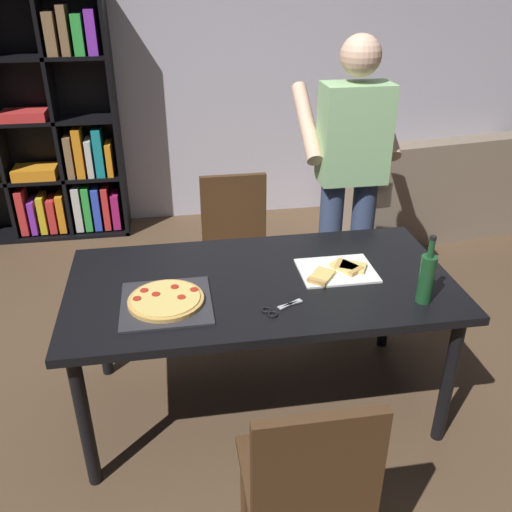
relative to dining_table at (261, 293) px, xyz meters
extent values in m
plane|color=brown|center=(0.00, 0.00, -0.68)|extent=(12.00, 12.00, 0.00)
cube|color=#BCB7C6|center=(0.00, 2.60, 0.72)|extent=(6.40, 0.10, 2.80)
cube|color=black|center=(0.00, 0.00, 0.05)|extent=(1.79, 0.92, 0.04)
cylinder|color=black|center=(-0.82, -0.38, -0.32)|extent=(0.06, 0.06, 0.71)
cylinder|color=black|center=(0.82, -0.38, -0.32)|extent=(0.06, 0.06, 0.71)
cylinder|color=black|center=(-0.82, 0.38, -0.32)|extent=(0.06, 0.06, 0.71)
cylinder|color=black|center=(0.82, 0.38, -0.32)|extent=(0.06, 0.06, 0.71)
cube|color=#472D19|center=(0.00, -0.86, -0.25)|extent=(0.42, 0.42, 0.04)
cube|color=#472D19|center=(0.00, -1.05, 0.00)|extent=(0.42, 0.04, 0.45)
cylinder|color=#472D19|center=(0.18, -0.68, -0.47)|extent=(0.04, 0.04, 0.41)
cylinder|color=#472D19|center=(-0.18, -0.68, -0.47)|extent=(0.04, 0.04, 0.41)
cube|color=#472D19|center=(0.00, 0.86, -0.25)|extent=(0.42, 0.42, 0.04)
cube|color=#472D19|center=(0.00, 1.05, 0.00)|extent=(0.42, 0.04, 0.45)
cylinder|color=#472D19|center=(-0.18, 0.68, -0.47)|extent=(0.04, 0.04, 0.41)
cylinder|color=#472D19|center=(0.18, 0.68, -0.47)|extent=(0.04, 0.04, 0.41)
cylinder|color=#472D19|center=(-0.18, 1.04, -0.47)|extent=(0.04, 0.04, 0.41)
cylinder|color=#472D19|center=(0.18, 1.04, -0.47)|extent=(0.04, 0.04, 0.41)
cube|color=gray|center=(1.90, 2.05, -0.48)|extent=(1.80, 1.08, 0.40)
cube|color=gray|center=(1.95, 1.73, -0.05)|extent=(1.71, 0.44, 0.45)
cube|color=gray|center=(2.66, 2.16, -0.18)|extent=(0.28, 0.86, 0.20)
cube|color=gray|center=(1.14, 1.94, -0.18)|extent=(0.28, 0.86, 0.20)
cube|color=black|center=(-0.79, 2.35, 0.30)|extent=(0.03, 0.35, 1.95)
cube|color=black|center=(-1.47, 2.35, -0.66)|extent=(1.40, 0.35, 0.03)
cube|color=black|center=(-1.47, 2.51, 0.30)|extent=(1.40, 0.03, 1.95)
cube|color=black|center=(-1.47, 2.35, -0.18)|extent=(1.34, 0.29, 0.03)
cube|color=black|center=(-1.47, 2.35, 0.30)|extent=(1.34, 0.29, 0.03)
cube|color=black|center=(-1.47, 2.35, 0.77)|extent=(1.34, 0.29, 0.03)
cube|color=black|center=(-1.25, 2.35, 0.30)|extent=(0.03, 0.29, 1.89)
cube|color=red|center=(-1.63, 2.33, -0.44)|extent=(0.06, 0.22, 0.38)
cube|color=purple|center=(-1.55, 2.33, -0.49)|extent=(0.05, 0.22, 0.28)
cube|color=yellow|center=(-1.47, 2.33, -0.48)|extent=(0.05, 0.22, 0.32)
cube|color=red|center=(-1.39, 2.33, -0.49)|extent=(0.06, 0.22, 0.29)
cube|color=orange|center=(-1.32, 2.33, -0.47)|extent=(0.06, 0.22, 0.32)
cube|color=silver|center=(-1.18, 2.33, -0.44)|extent=(0.06, 0.22, 0.38)
cube|color=green|center=(-1.10, 2.33, -0.44)|extent=(0.06, 0.22, 0.38)
cube|color=blue|center=(-1.02, 2.33, -0.45)|extent=(0.06, 0.22, 0.36)
cube|color=red|center=(-0.95, 2.33, -0.45)|extent=(0.05, 0.22, 0.37)
cube|color=#B21E66|center=(-0.87, 2.33, -0.48)|extent=(0.06, 0.22, 0.30)
cube|color=orange|center=(-1.47, 2.33, -0.12)|extent=(0.34, 0.25, 0.09)
cube|color=olive|center=(-1.18, 2.33, 0.01)|extent=(0.06, 0.22, 0.34)
cube|color=orange|center=(-1.10, 2.33, 0.04)|extent=(0.06, 0.22, 0.40)
cube|color=silver|center=(-1.02, 2.33, -0.01)|extent=(0.05, 0.22, 0.30)
cube|color=teal|center=(-0.95, 2.33, 0.03)|extent=(0.07, 0.22, 0.39)
cube|color=orange|center=(-0.87, 2.33, -0.03)|extent=(0.05, 0.22, 0.27)
cube|color=red|center=(-1.47, 2.33, 0.35)|extent=(0.34, 0.25, 0.07)
cube|color=olive|center=(-1.17, 2.33, 0.93)|extent=(0.08, 0.22, 0.30)
cube|color=olive|center=(-1.07, 2.33, 0.96)|extent=(0.06, 0.22, 0.35)
cube|color=green|center=(-0.98, 2.33, 0.93)|extent=(0.07, 0.22, 0.29)
cube|color=purple|center=(-0.88, 2.33, 0.94)|extent=(0.07, 0.22, 0.32)
cylinder|color=#38476B|center=(0.75, 0.71, -0.20)|extent=(0.14, 0.14, 0.95)
cylinder|color=#38476B|center=(0.55, 0.71, -0.20)|extent=(0.14, 0.14, 0.95)
cube|color=#99CC8C|center=(0.65, 0.71, 0.55)|extent=(0.38, 0.22, 0.55)
sphere|color=#E0B293|center=(0.65, 0.71, 0.96)|extent=(0.22, 0.22, 0.22)
cylinder|color=#E0B293|center=(0.88, 0.89, 0.57)|extent=(0.09, 0.50, 0.39)
cylinder|color=#E0B293|center=(0.42, 0.89, 0.57)|extent=(0.09, 0.50, 0.39)
cube|color=#2D2D33|center=(-0.44, -0.14, 0.08)|extent=(0.39, 0.39, 0.01)
cylinder|color=tan|center=(-0.44, -0.14, 0.09)|extent=(0.33, 0.33, 0.02)
cylinder|color=#EACC6B|center=(-0.44, -0.14, 0.10)|extent=(0.30, 0.30, 0.01)
cylinder|color=#B22819|center=(-0.40, -0.06, 0.11)|extent=(0.04, 0.04, 0.00)
cylinder|color=#B22819|center=(-0.54, -0.06, 0.11)|extent=(0.04, 0.04, 0.00)
cylinder|color=#B22819|center=(-0.48, -0.11, 0.11)|extent=(0.04, 0.04, 0.00)
cylinder|color=#B22819|center=(-0.57, -0.13, 0.11)|extent=(0.04, 0.04, 0.00)
cylinder|color=#B22819|center=(-0.32, -0.09, 0.11)|extent=(0.04, 0.04, 0.00)
cylinder|color=#B22819|center=(-0.38, -0.15, 0.11)|extent=(0.04, 0.04, 0.00)
cube|color=white|center=(0.37, 0.02, 0.08)|extent=(0.36, 0.28, 0.01)
cube|color=#EACC6B|center=(0.44, 0.03, 0.09)|extent=(0.17, 0.15, 0.02)
cube|color=tan|center=(0.39, 0.06, 0.09)|extent=(0.06, 0.09, 0.02)
cube|color=#EACC6B|center=(0.42, 0.02, 0.09)|extent=(0.15, 0.17, 0.02)
cube|color=tan|center=(0.45, -0.03, 0.09)|extent=(0.09, 0.07, 0.02)
cube|color=#EACC6B|center=(0.28, -0.04, 0.09)|extent=(0.16, 0.17, 0.02)
cube|color=tan|center=(0.24, -0.09, 0.09)|extent=(0.09, 0.07, 0.02)
cylinder|color=#194723|center=(0.67, -0.29, 0.18)|extent=(0.07, 0.07, 0.22)
cylinder|color=#194723|center=(0.67, -0.29, 0.33)|extent=(0.03, 0.03, 0.08)
cylinder|color=black|center=(0.67, -0.29, 0.38)|extent=(0.03, 0.03, 0.02)
cube|color=silver|center=(0.09, -0.23, 0.08)|extent=(0.11, 0.07, 0.01)
cube|color=silver|center=(0.09, -0.23, 0.08)|extent=(0.12, 0.05, 0.01)
torus|color=black|center=(-0.02, -0.26, 0.08)|extent=(0.06, 0.06, 0.01)
torus|color=black|center=(0.00, -0.30, 0.08)|extent=(0.06, 0.06, 0.01)
camera|label=1|loc=(-0.38, -2.19, 1.38)|focal=38.61mm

